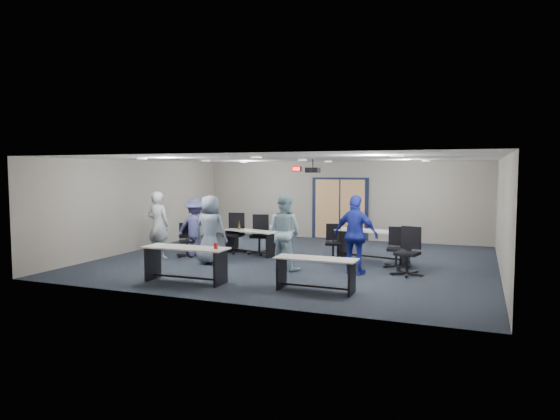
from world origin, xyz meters
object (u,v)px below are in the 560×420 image
at_px(chair_back_a, 234,233).
at_px(chair_back_c, 333,242).
at_px(table_front_left, 186,258).
at_px(chair_loose_left, 187,240).
at_px(chair_back_d, 396,248).
at_px(chair_back_b, 259,235).
at_px(person_navy, 356,235).
at_px(table_back_right, 373,240).
at_px(person_lightblue, 284,232).
at_px(table_front_right, 316,268).
at_px(person_plaid, 210,230).
at_px(person_back, 195,228).
at_px(chair_loose_right, 407,251).
at_px(person_gray, 158,225).
at_px(table_back_left, 251,238).

bearing_deg(chair_back_a, chair_back_c, -6.93).
bearing_deg(table_front_left, chair_back_c, 58.11).
bearing_deg(chair_loose_left, chair_back_d, -31.71).
distance_m(chair_back_b, person_navy, 3.68).
bearing_deg(chair_back_b, table_front_left, -103.84).
bearing_deg(table_back_right, person_lightblue, -119.46).
height_order(table_front_right, person_plaid, person_plaid).
height_order(chair_back_a, person_plaid, person_plaid).
relative_size(table_front_right, table_back_right, 0.79).
height_order(table_back_right, person_back, person_back).
distance_m(chair_back_c, chair_loose_right, 2.49).
relative_size(table_front_right, person_gray, 0.90).
relative_size(table_front_right, chair_loose_left, 1.76).
bearing_deg(table_front_right, chair_back_b, 128.02).
xyz_separation_m(chair_loose_left, person_plaid, (1.14, -0.69, 0.42)).
xyz_separation_m(table_back_left, chair_back_c, (2.40, 0.06, -0.00)).
distance_m(chair_back_a, chair_back_d, 4.76).
bearing_deg(person_lightblue, table_front_right, 140.68).
bearing_deg(chair_back_d, table_back_right, 130.72).
bearing_deg(chair_loose_right, table_back_right, 137.92).
distance_m(chair_back_c, person_navy, 1.97).
bearing_deg(chair_loose_left, table_back_left, -4.23).
height_order(table_back_left, person_back, person_back).
xyz_separation_m(chair_back_b, person_navy, (3.22, -1.75, 0.36)).
bearing_deg(chair_back_d, table_front_right, -114.57).
relative_size(chair_back_a, person_plaid, 0.65).
bearing_deg(table_front_right, person_back, 149.20).
distance_m(table_front_left, person_lightblue, 2.55).
bearing_deg(table_front_right, person_plaid, 152.13).
bearing_deg(table_back_left, chair_loose_left, -131.06).
distance_m(table_back_left, person_lightblue, 2.40).
bearing_deg(chair_back_a, chair_back_b, -0.26).
xyz_separation_m(table_back_left, chair_loose_right, (4.51, -1.26, 0.07)).
distance_m(table_front_right, person_navy, 1.97).
bearing_deg(chair_loose_right, chair_loose_left, -169.87).
height_order(chair_back_d, chair_loose_left, chair_back_d).
bearing_deg(table_front_left, person_gray, 134.09).
distance_m(table_back_left, person_plaid, 1.77).
xyz_separation_m(chair_back_b, person_lightblue, (1.49, -1.83, 0.36)).
bearing_deg(chair_back_b, person_lightblue, -65.25).
relative_size(chair_back_b, chair_loose_right, 1.01).
bearing_deg(chair_back_a, table_back_right, -3.47).
bearing_deg(chair_loose_left, table_front_left, -95.48).
bearing_deg(person_navy, table_front_right, 91.29).
bearing_deg(table_front_right, table_front_left, -174.93).
xyz_separation_m(table_front_left, person_plaid, (-0.57, 2.04, 0.36)).
relative_size(table_back_left, chair_back_b, 1.60).
bearing_deg(person_plaid, person_gray, -7.61).
relative_size(chair_back_c, person_lightblue, 0.52).
height_order(chair_back_c, person_gray, person_gray).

